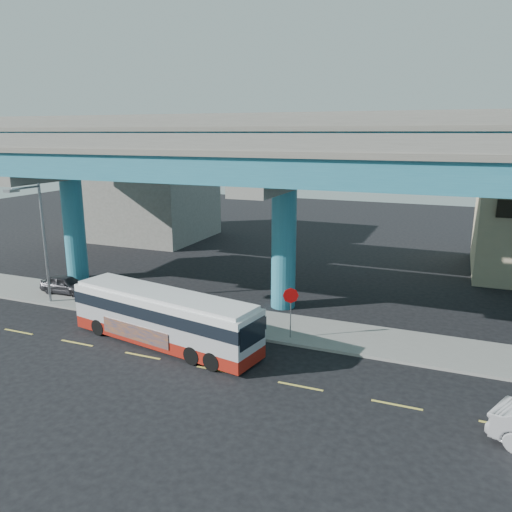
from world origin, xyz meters
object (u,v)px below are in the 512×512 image
at_px(transit_bus, 164,316).
at_px(street_lamp, 36,227).
at_px(parked_car, 66,285).
at_px(stop_sign, 291,302).

bearing_deg(transit_bus, street_lamp, 178.68).
distance_m(parked_car, street_lamp, 4.80).
bearing_deg(transit_bus, stop_sign, 36.78).
xyz_separation_m(transit_bus, stop_sign, (5.80, 2.86, 0.60)).
relative_size(street_lamp, stop_sign, 2.75).
height_order(street_lamp, stop_sign, street_lamp).
bearing_deg(parked_car, stop_sign, -97.26).
bearing_deg(street_lamp, stop_sign, 2.63).
height_order(transit_bus, street_lamp, street_lamp).
relative_size(transit_bus, parked_car, 3.10).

